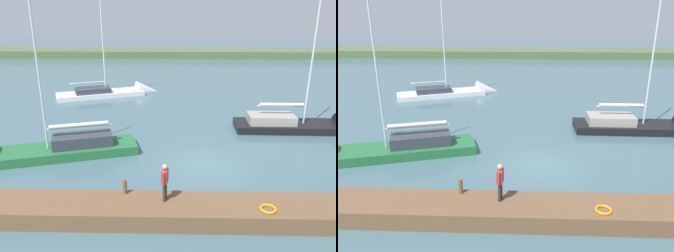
% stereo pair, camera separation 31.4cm
% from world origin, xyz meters
% --- Properties ---
extents(ground_plane, '(200.00, 200.00, 0.00)m').
position_xyz_m(ground_plane, '(0.00, 0.00, 0.00)').
color(ground_plane, '#42606B').
extents(far_shoreline, '(180.00, 8.00, 2.40)m').
position_xyz_m(far_shoreline, '(0.00, -44.98, 0.00)').
color(far_shoreline, '#4C603D').
rests_on(far_shoreline, ground_plane).
extents(dock_pier, '(24.30, 1.98, 0.74)m').
position_xyz_m(dock_pier, '(0.00, 4.97, 0.37)').
color(dock_pier, brown).
rests_on(dock_pier, ground_plane).
extents(mooring_post_far, '(0.18, 0.18, 0.64)m').
position_xyz_m(mooring_post_far, '(3.65, 4.28, 1.06)').
color(mooring_post_far, brown).
rests_on(mooring_post_far, dock_pier).
extents(life_ring_buoy, '(0.66, 0.66, 0.10)m').
position_xyz_m(life_ring_buoy, '(-2.09, 5.37, 0.79)').
color(life_ring_buoy, orange).
rests_on(life_ring_buoy, dock_pier).
extents(sailboat_mid_channel, '(9.33, 2.53, 11.28)m').
position_xyz_m(sailboat_mid_channel, '(-8.06, -5.86, 0.18)').
color(sailboat_mid_channel, black).
rests_on(sailboat_mid_channel, ground_plane).
extents(sailboat_behind_pier, '(10.21, 5.87, 11.66)m').
position_xyz_m(sailboat_behind_pier, '(7.25, -15.84, 0.12)').
color(sailboat_behind_pier, white).
rests_on(sailboat_behind_pier, ground_plane).
extents(sailboat_far_left, '(10.16, 4.96, 10.01)m').
position_xyz_m(sailboat_far_left, '(9.36, -0.75, 0.16)').
color(sailboat_far_left, '#236638').
rests_on(sailboat_far_left, ground_plane).
extents(person_on_dock, '(0.29, 0.61, 1.60)m').
position_xyz_m(person_on_dock, '(1.94, 4.74, 1.66)').
color(person_on_dock, '#28282D').
rests_on(person_on_dock, dock_pier).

